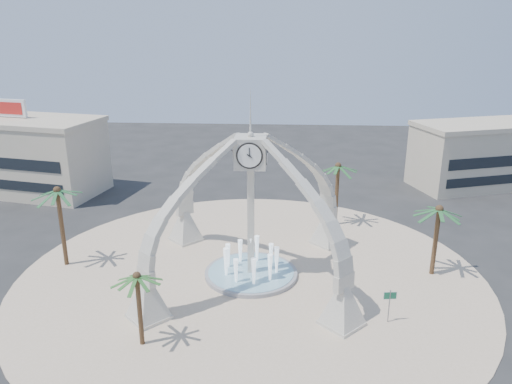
# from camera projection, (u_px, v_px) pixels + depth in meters

# --- Properties ---
(ground) EXTENTS (140.00, 140.00, 0.00)m
(ground) POSITION_uv_depth(u_px,v_px,m) (251.00, 276.00, 43.22)
(ground) COLOR #282828
(ground) RESTS_ON ground
(plaza) EXTENTS (40.00, 40.00, 0.06)m
(plaza) POSITION_uv_depth(u_px,v_px,m) (251.00, 275.00, 43.21)
(plaza) COLOR beige
(plaza) RESTS_ON ground
(clock_tower) EXTENTS (17.94, 17.94, 16.30)m
(clock_tower) POSITION_uv_depth(u_px,v_px,m) (251.00, 206.00, 41.16)
(clock_tower) COLOR beige
(clock_tower) RESTS_ON ground
(fountain) EXTENTS (8.00, 8.00, 3.62)m
(fountain) POSITION_uv_depth(u_px,v_px,m) (251.00, 273.00, 43.13)
(fountain) COLOR #959598
(fountain) RESTS_ON ground
(building_nw) EXTENTS (23.75, 13.73, 11.90)m
(building_nw) POSITION_uv_depth(u_px,v_px,m) (16.00, 154.00, 64.37)
(building_nw) COLOR beige
(building_nw) RESTS_ON ground
(building_ne) EXTENTS (21.87, 14.17, 8.60)m
(building_ne) POSITION_uv_depth(u_px,v_px,m) (489.00, 154.00, 66.62)
(building_ne) COLOR beige
(building_ne) RESTS_ON ground
(palm_east) EXTENTS (5.45, 5.45, 6.86)m
(palm_east) POSITION_uv_depth(u_px,v_px,m) (439.00, 210.00, 41.64)
(palm_east) COLOR brown
(palm_east) RESTS_ON ground
(palm_west) EXTENTS (4.26, 4.26, 7.89)m
(palm_west) POSITION_uv_depth(u_px,v_px,m) (57.00, 192.00, 43.00)
(palm_west) COLOR brown
(palm_west) RESTS_ON ground
(palm_north) EXTENTS (5.40, 5.40, 7.47)m
(palm_north) POSITION_uv_depth(u_px,v_px,m) (338.00, 167.00, 52.21)
(palm_north) COLOR brown
(palm_north) RESTS_ON ground
(palm_south) EXTENTS (3.82, 3.82, 5.86)m
(palm_south) POSITION_uv_depth(u_px,v_px,m) (137.00, 277.00, 32.31)
(palm_south) COLOR brown
(palm_south) RESTS_ON ground
(street_sign) EXTENTS (0.97, 0.15, 2.65)m
(street_sign) POSITION_uv_depth(u_px,v_px,m) (390.00, 300.00, 35.84)
(street_sign) COLOR slate
(street_sign) RESTS_ON ground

